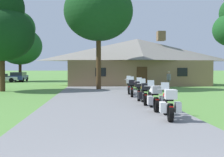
% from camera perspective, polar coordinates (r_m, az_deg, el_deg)
% --- Properties ---
extents(ground_plane, '(500.00, 500.00, 0.00)m').
position_cam_1_polar(ground_plane, '(23.35, -2.47, -2.62)').
color(ground_plane, '#56893D').
extents(asphalt_driveway, '(6.40, 80.00, 0.06)m').
position_cam_1_polar(asphalt_driveway, '(21.35, -2.30, -2.98)').
color(asphalt_driveway, slate).
rests_on(asphalt_driveway, ground).
extents(motorcycle_red_nearest_to_camera, '(0.90, 2.08, 1.30)m').
position_cam_1_polar(motorcycle_red_nearest_to_camera, '(10.23, 11.69, -5.27)').
color(motorcycle_red_nearest_to_camera, black).
rests_on(motorcycle_red_nearest_to_camera, asphalt_driveway).
extents(motorcycle_white_second_in_row, '(0.78, 2.08, 1.30)m').
position_cam_1_polar(motorcycle_white_second_in_row, '(12.28, 8.82, -4.03)').
color(motorcycle_white_second_in_row, black).
rests_on(motorcycle_white_second_in_row, asphalt_driveway).
extents(motorcycle_yellow_third_in_row, '(0.83, 2.08, 1.30)m').
position_cam_1_polar(motorcycle_yellow_third_in_row, '(14.32, 6.77, -3.16)').
color(motorcycle_yellow_third_in_row, black).
rests_on(motorcycle_yellow_third_in_row, asphalt_driveway).
extents(motorcycle_red_fourth_in_row, '(0.82, 2.07, 1.30)m').
position_cam_1_polar(motorcycle_red_fourth_in_row, '(16.29, 5.63, -2.48)').
color(motorcycle_red_fourth_in_row, black).
rests_on(motorcycle_red_fourth_in_row, asphalt_driveway).
extents(motorcycle_green_fifth_in_row, '(0.73, 2.08, 1.30)m').
position_cam_1_polar(motorcycle_green_fifth_in_row, '(18.39, 4.14, -1.96)').
color(motorcycle_green_fifth_in_row, black).
rests_on(motorcycle_green_fifth_in_row, asphalt_driveway).
extents(motorcycle_white_farthest_in_row, '(0.71, 2.08, 1.30)m').
position_cam_1_polar(motorcycle_white_farthest_in_row, '(20.33, 3.53, -1.58)').
color(motorcycle_white_farthest_in_row, black).
rests_on(motorcycle_white_farthest_in_row, asphalt_driveway).
extents(stone_lodge, '(16.45, 6.42, 6.26)m').
position_cam_1_polar(stone_lodge, '(31.98, 5.28, 3.58)').
color(stone_lodge, '#896B4C').
rests_on(stone_lodge, ground).
extents(bystander_gray_shirt_near_lodge, '(0.32, 0.53, 1.69)m').
position_cam_1_polar(bystander_gray_shirt_near_lodge, '(25.79, 11.73, -0.11)').
color(bystander_gray_shirt_near_lodge, '#75664C').
rests_on(bystander_gray_shirt_near_lodge, ground).
extents(tree_by_lodge_front, '(6.19, 6.19, 11.83)m').
position_cam_1_polar(tree_by_lodge_front, '(25.47, -2.82, 15.35)').
color(tree_by_lodge_front, '#422D19').
rests_on(tree_by_lodge_front, ground).
extents(tree_left_near, '(5.38, 5.38, 8.99)m').
position_cam_1_polar(tree_left_near, '(24.97, -21.97, 10.08)').
color(tree_left_near, '#422D19').
rests_on(tree_left_near, ground).
extents(tree_left_far, '(6.54, 6.54, 10.36)m').
position_cam_1_polar(tree_left_far, '(43.41, -18.63, 7.46)').
color(tree_left_far, '#422D19').
rests_on(tree_left_far, ground).
extents(parked_navy_suv_far_left, '(2.03, 4.66, 1.40)m').
position_cam_1_polar(parked_navy_suv_far_left, '(42.25, -18.80, 0.42)').
color(parked_navy_suv_far_left, navy).
rests_on(parked_navy_suv_far_left, ground).
extents(parked_silver_sedan_far_left, '(4.51, 2.77, 1.20)m').
position_cam_1_polar(parked_silver_sedan_far_left, '(40.99, -22.00, 0.14)').
color(parked_silver_sedan_far_left, '#ADAFB7').
rests_on(parked_silver_sedan_far_left, ground).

